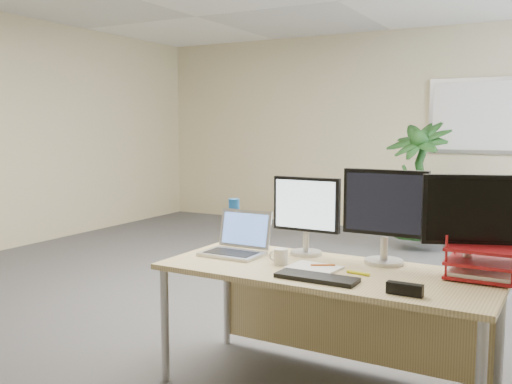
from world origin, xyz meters
The scene contains 17 objects.
floor centered at (0.00, 0.00, 0.00)m, with size 8.00×8.00×0.00m, color #424247.
back_wall centered at (0.00, 4.00, 1.35)m, with size 7.00×0.04×2.70m, color beige.
whiteboard centered at (1.20, 3.97, 1.55)m, with size 1.30×0.04×0.95m.
desk centered at (1.08, -0.84, 0.53)m, with size 1.77×0.77×0.67m.
floor_plant centered at (0.66, 2.88, 0.75)m, with size 0.84×0.84×1.50m, color #163C16.
monitor_left centered at (0.84, -0.67, 0.94)m, with size 0.41×0.19×0.46m.
monitor_right centered at (1.31, -0.67, 0.97)m, with size 0.46×0.21×0.52m.
monitor_dark centered at (1.74, -0.71, 0.97)m, with size 0.44×0.21×0.51m.
laptop centered at (0.48, -0.84, 0.73)m, with size 0.35×0.31×0.25m.
keyboard centered at (1.11, -1.16, 0.69)m, with size 0.41×0.14×0.02m, color black.
coffee_mug centered at (0.82, -0.96, 0.72)m, with size 0.11×0.08×0.09m.
spiral_notebook centered at (1.02, -0.97, 0.68)m, with size 0.26×0.20×0.01m, color white.
orange_pen centered at (1.05, -0.92, 0.69)m, with size 0.01×0.01×0.13m, color #D85B18.
yellow_highlighter centered at (1.26, -0.97, 0.68)m, with size 0.02×0.02×0.12m, color yellow.
water_bottle centered at (0.33, -0.63, 0.81)m, with size 0.08×0.08×0.29m.
letter_tray centered at (1.82, -0.76, 0.74)m, with size 0.33×0.25×0.15m.
stapler centered at (1.55, -1.20, 0.70)m, with size 0.16×0.04×0.05m, color black.
Camera 1 is at (2.16, -3.69, 1.42)m, focal length 40.00 mm.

